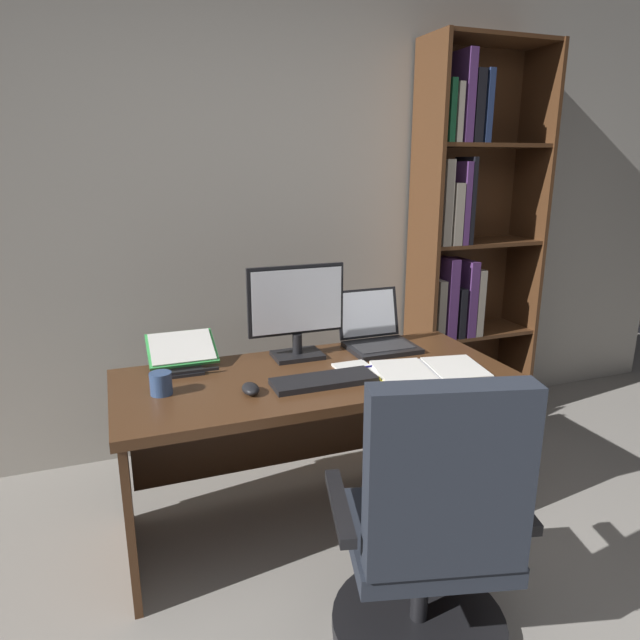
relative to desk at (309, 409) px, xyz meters
The scene contains 13 objects.
wall_back 1.23m from the desk, 81.45° to the left, with size 5.62×0.12×2.72m, color #B2ADA3.
desk is the anchor object (origin of this frame).
bookshelf 1.48m from the desk, 28.49° to the left, with size 0.75×0.33×2.22m.
office_chair 0.87m from the desk, 83.10° to the right, with size 0.69×0.60×0.99m.
monitor 0.43m from the desk, 91.23° to the left, with size 0.44×0.16×0.42m.
laptop 0.50m from the desk, 21.21° to the left, with size 0.32×0.32×0.26m.
keyboard 0.28m from the desk, 90.94° to the right, with size 0.42×0.15×0.02m, color black.
computer_mouse 0.42m from the desk, 147.46° to the right, with size 0.06×0.10×0.04m, color black.
reading_stand_with_book 0.60m from the desk, 157.27° to the left, with size 0.29×0.28×0.13m.
open_binder 0.55m from the desk, 28.28° to the right, with size 0.50×0.36×0.02m.
notepad 0.29m from the desk, 33.64° to the right, with size 0.15×0.21×0.01m, color silver.
pen 0.31m from the desk, 30.86° to the right, with size 0.01×0.01×0.14m, color navy.
coffee_mug 0.67m from the desk, behind, with size 0.08×0.08×0.09m, color #334C7A.
Camera 1 is at (-0.89, -0.72, 1.57)m, focal length 31.74 mm.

